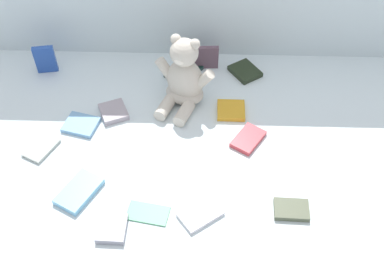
% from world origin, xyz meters
% --- Properties ---
extents(ground_plane, '(3.20, 3.20, 0.00)m').
position_xyz_m(ground_plane, '(0.00, 0.00, 0.00)').
color(ground_plane, silver).
extents(teddy_bear, '(0.21, 0.22, 0.26)m').
position_xyz_m(teddy_bear, '(-0.05, 0.13, 0.10)').
color(teddy_bear, beige).
rests_on(teddy_bear, ground_plane).
extents(book_case_0, '(0.15, 0.15, 0.01)m').
position_xyz_m(book_case_0, '(-0.05, 0.27, 0.01)').
color(book_case_0, black).
rests_on(book_case_0, ground_plane).
extents(book_case_1, '(0.11, 0.12, 0.02)m').
position_xyz_m(book_case_1, '(-0.28, 0.05, 0.01)').
color(book_case_1, '#A0949E').
rests_on(book_case_1, ground_plane).
extents(book_case_2, '(0.14, 0.16, 0.02)m').
position_xyz_m(book_case_2, '(-0.34, -0.28, 0.01)').
color(book_case_2, '#75B9E1').
rests_on(book_case_2, ground_plane).
extents(book_case_3, '(0.09, 0.03, 0.10)m').
position_xyz_m(book_case_3, '(0.03, 0.30, 0.05)').
color(book_case_3, '#5E4452').
rests_on(book_case_3, ground_plane).
extents(book_case_4, '(0.09, 0.09, 0.02)m').
position_xyz_m(book_case_4, '(0.11, 0.07, 0.01)').
color(book_case_4, gold).
rests_on(book_case_4, ground_plane).
extents(book_case_5, '(0.13, 0.13, 0.02)m').
position_xyz_m(book_case_5, '(0.17, 0.28, 0.01)').
color(book_case_5, '#222D1B').
rests_on(book_case_5, ground_plane).
extents(book_case_6, '(0.11, 0.13, 0.01)m').
position_xyz_m(book_case_6, '(-0.49, -0.11, 0.01)').
color(book_case_6, '#9CA59F').
rests_on(book_case_6, ground_plane).
extents(book_case_7, '(0.13, 0.11, 0.01)m').
position_xyz_m(book_case_7, '(-0.38, -0.01, 0.01)').
color(book_case_7, '#71A3CF').
rests_on(book_case_7, ground_plane).
extents(book_case_8, '(0.12, 0.14, 0.02)m').
position_xyz_m(book_case_8, '(0.17, -0.06, 0.01)').
color(book_case_8, '#C73C44').
rests_on(book_case_8, ground_plane).
extents(book_case_9, '(0.13, 0.09, 0.01)m').
position_xyz_m(book_case_9, '(-0.13, -0.35, 0.00)').
color(book_case_9, '#428B61').
rests_on(book_case_9, ground_plane).
extents(book_case_10, '(0.14, 0.13, 0.01)m').
position_xyz_m(book_case_10, '(0.02, -0.35, 0.01)').
color(book_case_10, white).
rests_on(book_case_10, ground_plane).
extents(book_case_11, '(0.10, 0.07, 0.02)m').
position_xyz_m(book_case_11, '(0.28, -0.33, 0.01)').
color(book_case_11, '#515741').
rests_on(book_case_11, ground_plane).
extents(book_case_12, '(0.08, 0.04, 0.12)m').
position_xyz_m(book_case_12, '(-0.55, 0.26, 0.06)').
color(book_case_12, '#264DA7').
rests_on(book_case_12, ground_plane).
extents(book_case_13, '(0.08, 0.09, 0.02)m').
position_xyz_m(book_case_13, '(-0.23, -0.40, 0.01)').
color(book_case_13, '#9594A3').
rests_on(book_case_13, ground_plane).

